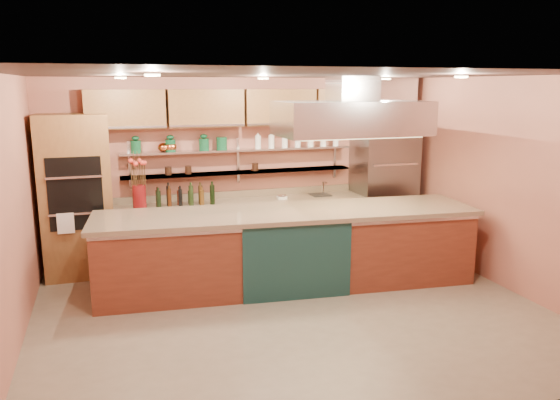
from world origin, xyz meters
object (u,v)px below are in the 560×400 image
object	(u,v)px
copper_kettle	(163,147)
green_canister	(222,143)
refrigerator	(383,185)
island	(288,248)
kitchen_scale	(282,196)
flower_vase	(139,197)

from	to	relation	value
copper_kettle	green_canister	distance (m)	0.88
green_canister	refrigerator	bearing A→B (deg)	-4.91
island	kitchen_scale	distance (m)	1.39
kitchen_scale	copper_kettle	world-z (taller)	copper_kettle
refrigerator	island	size ratio (longest dim) A/B	0.42
kitchen_scale	green_canister	bearing A→B (deg)	161.58
copper_kettle	green_canister	size ratio (longest dim) A/B	0.86
copper_kettle	refrigerator	bearing A→B (deg)	-3.70
kitchen_scale	copper_kettle	size ratio (longest dim) A/B	0.86
island	kitchen_scale	size ratio (longest dim) A/B	35.29
refrigerator	flower_vase	distance (m)	3.95
island	refrigerator	bearing A→B (deg)	36.31
flower_vase	refrigerator	bearing A→B (deg)	-0.15
kitchen_scale	refrigerator	bearing A→B (deg)	-4.97
refrigerator	green_canister	bearing A→B (deg)	175.09
refrigerator	flower_vase	world-z (taller)	refrigerator
green_canister	flower_vase	bearing A→B (deg)	-170.21
flower_vase	green_canister	distance (m)	1.48
refrigerator	green_canister	xyz separation A→B (m)	(-2.68, 0.23, 0.76)
island	copper_kettle	distance (m)	2.43
island	copper_kettle	size ratio (longest dim) A/B	30.26
copper_kettle	flower_vase	bearing A→B (deg)	-150.80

